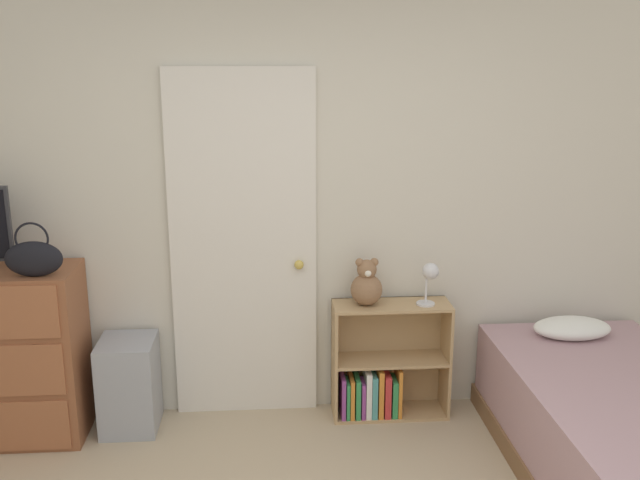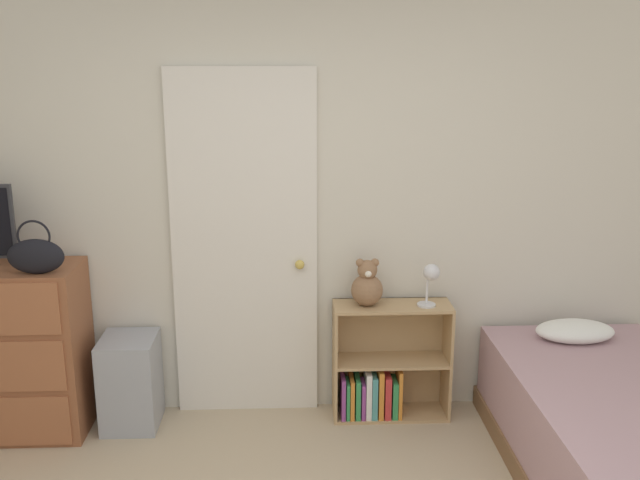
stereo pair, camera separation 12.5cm
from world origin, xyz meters
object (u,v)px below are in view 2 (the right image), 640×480
(handbag, at_px, (36,255))
(bookshelf, at_px, (382,374))
(desk_lamp, at_px, (431,277))
(bed, at_px, (618,435))
(storage_bin, at_px, (131,382))
(teddy_bear, at_px, (367,285))

(handbag, relative_size, bookshelf, 0.43)
(desk_lamp, distance_m, bed, 1.28)
(handbag, xyz_separation_m, storage_bin, (0.41, 0.17, -0.84))
(handbag, xyz_separation_m, bookshelf, (1.92, 0.23, -0.84))
(desk_lamp, bearing_deg, bookshelf, 171.11)
(bookshelf, distance_m, bed, 1.36)
(handbag, relative_size, desk_lamp, 1.17)
(handbag, distance_m, desk_lamp, 2.21)
(bookshelf, xyz_separation_m, desk_lamp, (0.27, -0.04, 0.63))
(bookshelf, bearing_deg, desk_lamp, -8.89)
(storage_bin, height_order, bed, bed)
(handbag, distance_m, bed, 3.20)
(bookshelf, bearing_deg, storage_bin, -177.90)
(bookshelf, xyz_separation_m, teddy_bear, (-0.10, -0.00, 0.57))
(desk_lamp, xyz_separation_m, bed, (0.85, -0.73, -0.63))
(handbag, xyz_separation_m, bed, (3.04, -0.54, -0.84))
(teddy_bear, bearing_deg, handbag, -172.94)
(storage_bin, xyz_separation_m, bed, (2.63, -0.71, -0.01))
(handbag, distance_m, storage_bin, 0.95)
(storage_bin, height_order, teddy_bear, teddy_bear)
(storage_bin, xyz_separation_m, bookshelf, (1.51, 0.06, -0.01))
(handbag, height_order, storage_bin, handbag)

